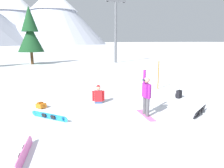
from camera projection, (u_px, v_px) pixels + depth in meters
ground_plane at (124, 127)px, 7.98m from camera, size 800.00×800.00×0.00m
snowboarder_foreground at (146, 95)px, 8.99m from camera, size 0.46×1.52×1.94m
snowboarder_midground at (98, 96)px, 11.14m from camera, size 0.92×1.78×0.95m
loose_snowboard_far_spare at (200, 111)px, 9.28m from camera, size 1.52×0.96×0.28m
loose_snowboard_near_left at (49, 116)px, 8.69m from camera, size 1.30×1.45×0.27m
loose_snowboard_near_right at (24, 152)px, 5.89m from camera, size 0.48×1.80×0.25m
backpack_black at (179, 94)px, 11.94m from camera, size 0.37×0.34×0.47m
backpack_orange at (41, 105)px, 10.17m from camera, size 0.50×0.56×0.29m
trail_marker_pole at (158, 75)px, 14.09m from camera, size 0.06×0.06×1.85m
pine_tree_young at (30, 33)px, 28.25m from camera, size 3.35×3.35×7.60m
ski_lift_tower at (116, 27)px, 30.30m from camera, size 3.06×0.36×8.79m
peak_east_ridge at (14, 16)px, 211.38m from camera, size 94.18×94.18×51.05m
peak_north_spur at (54, 15)px, 182.46m from camera, size 89.09×89.09×46.34m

